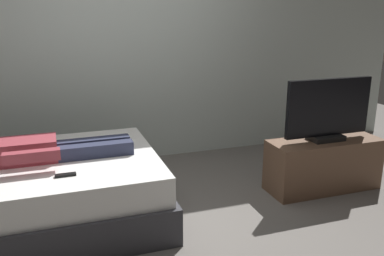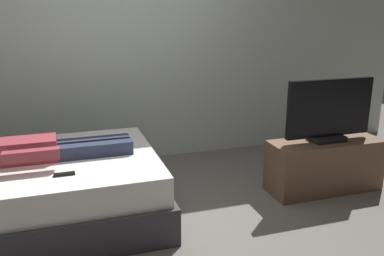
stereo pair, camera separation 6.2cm
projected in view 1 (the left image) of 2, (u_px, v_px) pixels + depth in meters
name	position (u px, v px, depth m)	size (l,w,h in m)	color
ground_plane	(167.00, 233.00, 3.26)	(10.00, 10.00, 0.00)	slate
back_wall	(156.00, 37.00, 4.63)	(6.40, 0.10, 2.80)	silver
bed	(43.00, 192.00, 3.37)	(1.93, 1.47, 0.54)	#333338
person	(43.00, 150.00, 3.29)	(1.26, 0.46, 0.18)	#993842
remote	(66.00, 175.00, 2.99)	(0.15, 0.04, 0.02)	black
tv_stand	(323.00, 164.00, 4.02)	(1.10, 0.40, 0.50)	brown
tv	(328.00, 111.00, 3.87)	(0.88, 0.20, 0.59)	black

